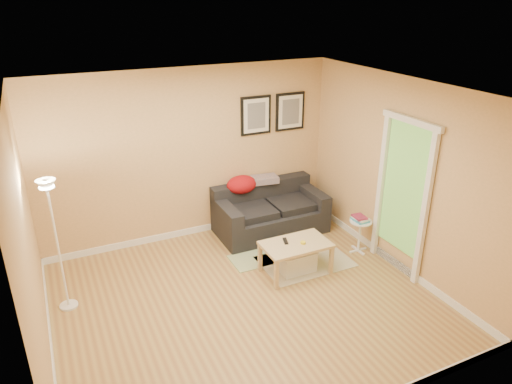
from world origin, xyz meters
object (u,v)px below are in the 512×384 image
Objects in this scene: floor_lamp at (58,250)px; side_table at (359,236)px; coffee_table at (295,258)px; sofa at (271,210)px; book_stack at (360,218)px; storage_bin at (296,260)px.

side_table is at bearing -5.96° from floor_lamp.
side_table is at bearing 25.85° from coffee_table.
sofa reaches higher than side_table.
book_stack is (0.88, -1.11, 0.16)m from sofa.
book_stack is at bearing -51.53° from sofa.
sofa is 1.88× the size of coffee_table.
book_stack is 4.04m from floor_lamp.
side_table is 0.30× the size of floor_lamp.
side_table reaches higher than storage_bin.
floor_lamp is at bearing 174.04° from side_table.
coffee_table is at bearing -101.33° from sofa.
side_table reaches higher than coffee_table.
side_table is 2.08× the size of book_stack.
sofa reaches higher than book_stack.
book_stack is at bearing -5.77° from floor_lamp.
book_stack is at bearing 3.79° from storage_bin.
side_table is 0.29m from book_stack.
sofa is 1.43m from book_stack.
storage_bin is (-0.21, -1.18, -0.22)m from sofa.
side_table is (1.14, 0.10, 0.02)m from coffee_table.
storage_bin is at bearing 171.23° from book_stack.
floor_lamp is at bearing -169.38° from coffee_table.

